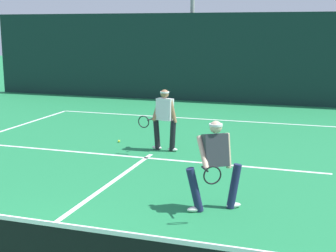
{
  "coord_description": "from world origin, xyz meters",
  "views": [
    {
      "loc": [
        3.9,
        -4.28,
        3.0
      ],
      "look_at": [
        0.85,
        5.1,
        1.0
      ],
      "focal_mm": 52.34,
      "sensor_mm": 36.0,
      "label": 1
    }
  ],
  "objects_px": {
    "player_near": "(215,162)",
    "light_pole": "(193,1)",
    "player_far": "(164,118)",
    "tennis_ball_extra": "(119,141)"
  },
  "relations": [
    {
      "from": "player_far",
      "to": "light_pole",
      "type": "relative_size",
      "value": 0.23
    },
    {
      "from": "player_near",
      "to": "light_pole",
      "type": "xyz_separation_m",
      "value": [
        -3.95,
        13.02,
        3.23
      ]
    },
    {
      "from": "player_far",
      "to": "light_pole",
      "type": "height_order",
      "value": "light_pole"
    },
    {
      "from": "player_far",
      "to": "light_pole",
      "type": "distance_m",
      "value": 10.17
    },
    {
      "from": "player_near",
      "to": "tennis_ball_extra",
      "type": "distance_m",
      "value": 5.36
    },
    {
      "from": "player_near",
      "to": "player_far",
      "type": "relative_size",
      "value": 1.0
    },
    {
      "from": "player_far",
      "to": "tennis_ball_extra",
      "type": "relative_size",
      "value": 23.04
    },
    {
      "from": "player_far",
      "to": "light_pole",
      "type": "bearing_deg",
      "value": -71.47
    },
    {
      "from": "player_near",
      "to": "light_pole",
      "type": "height_order",
      "value": "light_pole"
    },
    {
      "from": "player_near",
      "to": "player_far",
      "type": "bearing_deg",
      "value": -93.32
    }
  ]
}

